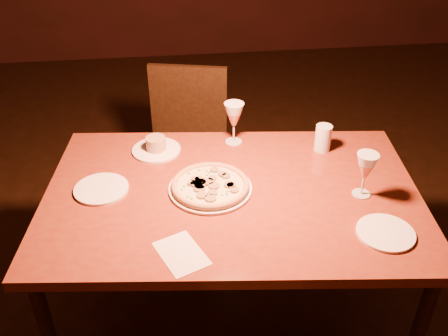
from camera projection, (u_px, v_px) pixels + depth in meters
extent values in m
plane|color=black|center=(266.00, 296.00, 2.61)|extent=(7.00, 7.00, 0.00)
cube|color=brown|center=(232.00, 196.00, 2.02)|extent=(1.61, 1.13, 0.04)
cylinder|color=black|center=(97.00, 210.00, 2.59)|extent=(0.05, 0.05, 0.76)
cylinder|color=black|center=(361.00, 208.00, 2.60)|extent=(0.05, 0.05, 0.76)
cube|color=black|center=(184.00, 154.00, 2.86)|extent=(0.54, 0.54, 0.04)
cube|color=black|center=(188.00, 101.00, 2.90)|extent=(0.45, 0.14, 0.43)
cylinder|color=black|center=(149.00, 206.00, 2.86)|extent=(0.04, 0.04, 0.46)
cylinder|color=black|center=(162.00, 171.00, 3.16)|extent=(0.04, 0.04, 0.46)
cylinder|color=black|center=(212.00, 211.00, 2.83)|extent=(0.04, 0.04, 0.46)
cylinder|color=black|center=(219.00, 174.00, 3.13)|extent=(0.04, 0.04, 0.46)
cylinder|color=white|center=(210.00, 189.00, 2.02)|extent=(0.34, 0.34, 0.01)
cylinder|color=beige|center=(210.00, 186.00, 2.01)|extent=(0.31, 0.31, 0.01)
torus|color=tan|center=(210.00, 185.00, 2.01)|extent=(0.32, 0.32, 0.02)
cylinder|color=white|center=(156.00, 150.00, 2.27)|extent=(0.22, 0.22, 0.01)
cylinder|color=tan|center=(156.00, 143.00, 2.25)|extent=(0.09, 0.09, 0.06)
cylinder|color=silver|center=(323.00, 138.00, 2.25)|extent=(0.07, 0.07, 0.12)
cylinder|color=white|center=(101.00, 189.00, 2.02)|extent=(0.22, 0.22, 0.01)
cylinder|color=white|center=(386.00, 233.00, 1.79)|extent=(0.21, 0.21, 0.01)
cube|color=silver|center=(181.00, 254.00, 1.71)|extent=(0.20, 0.24, 0.00)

